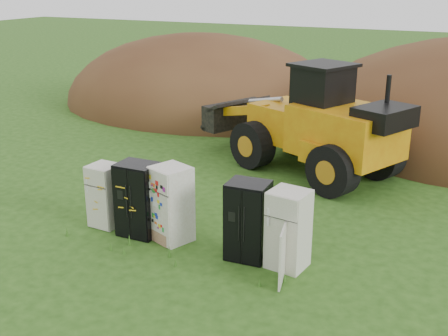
# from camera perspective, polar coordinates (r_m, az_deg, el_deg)

# --- Properties ---
(ground) EXTENTS (120.00, 120.00, 0.00)m
(ground) POSITION_cam_1_polar(r_m,az_deg,el_deg) (13.73, -3.22, -7.74)
(ground) COLOR #244813
(ground) RESTS_ON ground
(fridge_leftmost) EXTENTS (0.76, 0.74, 1.64)m
(fridge_leftmost) POSITION_cam_1_polar(r_m,az_deg,el_deg) (14.74, -11.94, -2.73)
(fridge_leftmost) COLOR silver
(fridge_leftmost) RESTS_ON ground
(fridge_black_side) EXTENTS (0.98, 0.77, 1.86)m
(fridge_black_side) POSITION_cam_1_polar(r_m,az_deg,el_deg) (14.04, -8.68, -3.16)
(fridge_black_side) COLOR black
(fridge_black_side) RESTS_ON ground
(fridge_sticker) EXTENTS (1.07, 1.03, 1.89)m
(fridge_sticker) POSITION_cam_1_polar(r_m,az_deg,el_deg) (13.62, -5.32, -3.66)
(fridge_sticker) COLOR silver
(fridge_sticker) RESTS_ON ground
(fridge_black_right) EXTENTS (0.96, 0.81, 1.83)m
(fridge_black_right) POSITION_cam_1_polar(r_m,az_deg,el_deg) (12.75, 2.45, -5.35)
(fridge_black_right) COLOR black
(fridge_black_right) RESTS_ON ground
(fridge_open_door) EXTENTS (0.91, 0.86, 1.80)m
(fridge_open_door) POSITION_cam_1_polar(r_m,az_deg,el_deg) (12.44, 6.55, -6.21)
(fridge_open_door) COLOR silver
(fridge_open_door) RESTS_ON ground
(wheel_loader) EXTENTS (8.05, 5.80, 3.61)m
(wheel_loader) POSITION_cam_1_polar(r_m,az_deg,el_deg) (18.73, 7.69, 5.33)
(wheel_loader) COLOR #CC910D
(wheel_loader) RESTS_ON ground
(dirt_mound_left) EXTENTS (14.46, 10.84, 7.12)m
(dirt_mound_left) POSITION_cam_1_polar(r_m,az_deg,el_deg) (28.21, -2.25, 6.33)
(dirt_mound_left) COLOR #462716
(dirt_mound_left) RESTS_ON ground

